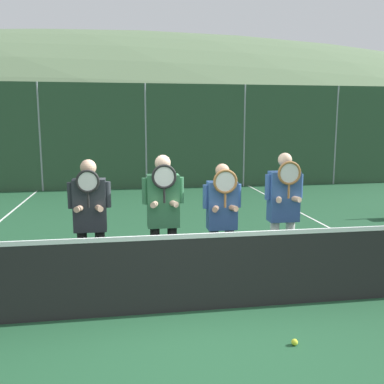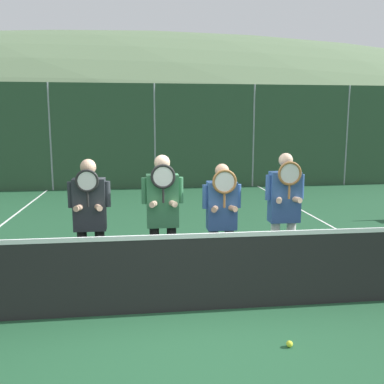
{
  "view_description": "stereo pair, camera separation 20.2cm",
  "coord_description": "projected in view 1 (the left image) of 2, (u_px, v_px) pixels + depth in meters",
  "views": [
    {
      "loc": [
        -0.75,
        -4.88,
        2.31
      ],
      "look_at": [
        0.17,
        0.93,
        1.33
      ],
      "focal_mm": 40.0,
      "sensor_mm": 36.0,
      "label": 1
    },
    {
      "loc": [
        -0.55,
        -4.91,
        2.31
      ],
      "look_at": [
        0.17,
        0.93,
        1.33
      ],
      "focal_mm": 40.0,
      "sensor_mm": 36.0,
      "label": 2
    }
  ],
  "objects": [
    {
      "name": "car_left_of_center",
      "position": [
        133.0,
        158.0,
        16.81
      ],
      "size": [
        4.38,
        2.02,
        1.67
      ],
      "color": "slate",
      "rests_on": "ground_plane"
    },
    {
      "name": "fence_back",
      "position": [
        146.0,
        137.0,
        14.52
      ],
      "size": [
        20.8,
        0.06,
        3.55
      ],
      "color": "gray",
      "rests_on": "ground_plane"
    },
    {
      "name": "player_center_right",
      "position": [
        222.0,
        216.0,
        5.87
      ],
      "size": [
        0.54,
        0.34,
        1.74
      ],
      "color": "#56565B",
      "rests_on": "ground_plane"
    },
    {
      "name": "ground_plane",
      "position": [
        190.0,
        311.0,
        5.25
      ],
      "size": [
        120.0,
        120.0,
        0.0
      ],
      "primitive_type": "plane",
      "color": "#1E4C2D"
    },
    {
      "name": "hill_distant",
      "position": [
        129.0,
        139.0,
        56.05
      ],
      "size": [
        122.09,
        67.83,
        23.74
      ],
      "color": "#5B7551",
      "rests_on": "ground_plane"
    },
    {
      "name": "player_rightmost",
      "position": [
        283.0,
        207.0,
        6.06
      ],
      "size": [
        0.56,
        0.34,
        1.87
      ],
      "color": "white",
      "rests_on": "ground_plane"
    },
    {
      "name": "court_line_right_sideline",
      "position": [
        344.0,
        235.0,
        8.74
      ],
      "size": [
        0.05,
        16.0,
        0.01
      ],
      "primitive_type": "cube",
      "color": "white",
      "rests_on": "ground_plane"
    },
    {
      "name": "tennis_ball_on_court",
      "position": [
        295.0,
        342.0,
        4.45
      ],
      "size": [
        0.07,
        0.07,
        0.07
      ],
      "color": "#CCDB33",
      "rests_on": "ground_plane"
    },
    {
      "name": "player_center_left",
      "position": [
        163.0,
        212.0,
        5.74
      ],
      "size": [
        0.56,
        0.34,
        1.87
      ],
      "color": "black",
      "rests_on": "ground_plane"
    },
    {
      "name": "car_center",
      "position": [
        256.0,
        155.0,
        17.68
      ],
      "size": [
        4.08,
        2.04,
        1.78
      ],
      "color": "navy",
      "rests_on": "ground_plane"
    },
    {
      "name": "clubhouse_building",
      "position": [
        99.0,
        131.0,
        21.52
      ],
      "size": [
        21.96,
        5.5,
        3.54
      ],
      "color": "tan",
      "rests_on": "ground_plane"
    },
    {
      "name": "player_leftmost",
      "position": [
        90.0,
        216.0,
        5.61
      ],
      "size": [
        0.56,
        0.34,
        1.82
      ],
      "color": "black",
      "rests_on": "ground_plane"
    },
    {
      "name": "tennis_net",
      "position": [
        190.0,
        272.0,
        5.17
      ],
      "size": [
        9.82,
        0.09,
        1.08
      ],
      "color": "gray",
      "rests_on": "ground_plane"
    }
  ]
}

